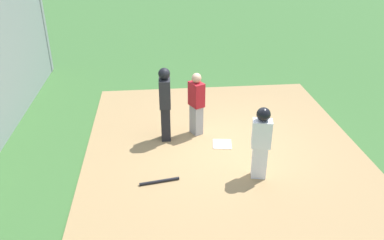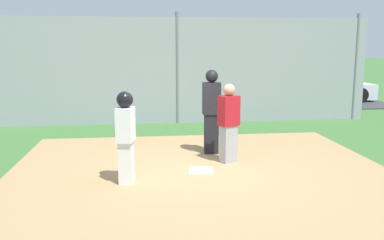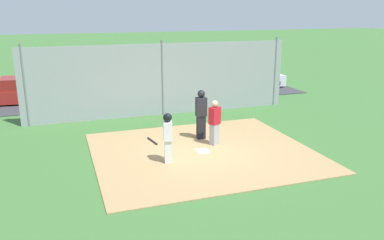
{
  "view_description": "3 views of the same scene",
  "coord_description": "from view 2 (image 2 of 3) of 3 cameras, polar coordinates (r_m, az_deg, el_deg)",
  "views": [
    {
      "loc": [
        7.91,
        -1.52,
        4.79
      ],
      "look_at": [
        0.07,
        -0.73,
        0.76
      ],
      "focal_mm": 36.44,
      "sensor_mm": 36.0,
      "label": 1
    },
    {
      "loc": [
        1.07,
        7.57,
        2.36
      ],
      "look_at": [
        0.08,
        -0.71,
        0.89
      ],
      "focal_mm": 39.41,
      "sensor_mm": 36.0,
      "label": 2
    },
    {
      "loc": [
        4.4,
        11.72,
        4.67
      ],
      "look_at": [
        0.25,
        -0.39,
        1.05
      ],
      "focal_mm": 36.98,
      "sensor_mm": 36.0,
      "label": 3
    }
  ],
  "objects": [
    {
      "name": "home_plate",
      "position": [
        7.99,
        1.2,
        -6.84
      ],
      "size": [
        0.49,
        0.49,
        0.02
      ],
      "primitive_type": "cube",
      "rotation": [
        0.0,
        0.0,
        -0.13
      ],
      "color": "white",
      "rests_on": "dirt_infield"
    },
    {
      "name": "umpire",
      "position": [
        9.11,
        2.65,
        1.44
      ],
      "size": [
        0.39,
        0.28,
        1.82
      ],
      "rotation": [
        0.0,
        0.0,
        1.53
      ],
      "color": "black",
      "rests_on": "dirt_infield"
    },
    {
      "name": "parked_car_white",
      "position": [
        19.01,
        17.22,
        4.31
      ],
      "size": [
        4.25,
        1.99,
        1.28
      ],
      "rotation": [
        0.0,
        0.0,
        -0.03
      ],
      "color": "silver",
      "rests_on": "parking_lot"
    },
    {
      "name": "catcher",
      "position": [
        8.44,
        4.98,
        -0.29
      ],
      "size": [
        0.46,
        0.4,
        1.59
      ],
      "rotation": [
        0.0,
        0.0,
        2.04
      ],
      "color": "#9E9EA3",
      "rests_on": "dirt_infield"
    },
    {
      "name": "dirt_infield",
      "position": [
        8.0,
        1.2,
        -7.02
      ],
      "size": [
        7.2,
        6.4,
        0.03
      ],
      "primitive_type": "cube",
      "color": "#A88456",
      "rests_on": "ground_plane"
    },
    {
      "name": "backstop_fence",
      "position": [
        12.86,
        -2.02,
        6.65
      ],
      "size": [
        12.0,
        0.1,
        3.35
      ],
      "color": "#93999E",
      "rests_on": "ground_plane"
    },
    {
      "name": "baseball_bat",
      "position": [
        9.39,
        -8.49,
        -4.25
      ],
      "size": [
        0.2,
        0.82,
        0.06
      ],
      "primitive_type": "cylinder",
      "rotation": [
        0.0,
        1.57,
        4.88
      ],
      "color": "black",
      "rests_on": "dirt_infield"
    },
    {
      "name": "parked_car_green",
      "position": [
        17.65,
        -13.09,
        4.09
      ],
      "size": [
        4.29,
        2.07,
        1.28
      ],
      "rotation": [
        0.0,
        0.0,
        3.2
      ],
      "color": "#235B38",
      "rests_on": "parking_lot"
    },
    {
      "name": "ground_plane",
      "position": [
        8.0,
        1.2,
        -7.12
      ],
      "size": [
        140.0,
        140.0,
        0.0
      ],
      "primitive_type": "plane",
      "color": "#3D6B33"
    },
    {
      "name": "runner",
      "position": [
        7.2,
        -8.97,
        -1.61
      ],
      "size": [
        0.33,
        0.42,
        1.58
      ],
      "rotation": [
        0.0,
        0.0,
        2.94
      ],
      "color": "silver",
      "rests_on": "dirt_infield"
    },
    {
      "name": "parked_car_red",
      "position": [
        18.14,
        -23.07,
        3.7
      ],
      "size": [
        4.35,
        2.21,
        1.28
      ],
      "rotation": [
        0.0,
        0.0,
        -0.1
      ],
      "color": "maroon",
      "rests_on": "parking_lot"
    },
    {
      "name": "parking_lot",
      "position": [
        17.49,
        -3.22,
        2.32
      ],
      "size": [
        18.0,
        5.2,
        0.04
      ],
      "primitive_type": "cube",
      "color": "#38383D",
      "rests_on": "ground_plane"
    }
  ]
}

